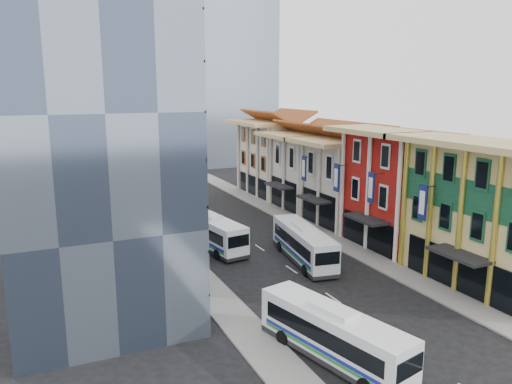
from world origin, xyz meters
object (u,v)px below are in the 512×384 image
bus_left_far (211,231)px  bus_right (304,243)px  shophouse_tan (498,216)px  office_tower (82,106)px  sedan_left (352,341)px  bus_left_near (333,333)px

bus_left_far → bus_right: size_ratio=1.01×
bus_right → shophouse_tan: bearing=-36.0°
shophouse_tan → office_tower: 35.19m
bus_left_far → sedan_left: size_ratio=2.68×
bus_left_near → bus_right: bus_right is taller
sedan_left → bus_right: bearing=57.0°
bus_right → bus_left_near: bearing=-105.5°
shophouse_tan → bus_left_far: size_ratio=1.23×
office_tower → shophouse_tan: bearing=-24.3°
bus_left_near → bus_right: bearing=52.5°
sedan_left → shophouse_tan: bearing=0.6°
office_tower → bus_right: office_tower is taller
bus_right → office_tower: bearing=-178.8°
bus_left_far → bus_right: bus_left_far is taller
bus_left_far → shophouse_tan: bearing=-54.6°
office_tower → bus_right: bearing=-7.2°
shophouse_tan → office_tower: (-31.00, 14.00, 9.00)m
bus_right → bus_left_far: bearing=139.8°
office_tower → bus_left_far: size_ratio=2.63×
office_tower → bus_left_near: 25.89m
bus_left_far → sedan_left: bearing=-95.8°
office_tower → bus_right: (19.15, -2.41, -13.20)m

